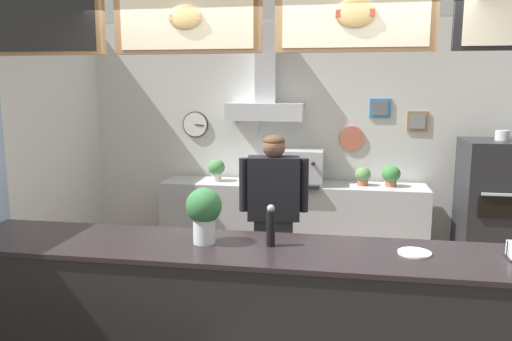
# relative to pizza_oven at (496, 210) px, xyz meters

# --- Properties ---
(back_wall_assembly) EXTENTS (5.29, 2.91, 2.76)m
(back_wall_assembly) POSITION_rel_pizza_oven_xyz_m (-2.10, 0.53, 0.74)
(back_wall_assembly) COLOR gray
(back_wall_assembly) RESTS_ON ground_plane
(service_counter) EXTENTS (3.94, 0.69, 1.01)m
(service_counter) POSITION_rel_pizza_oven_xyz_m (-2.08, -2.44, -0.22)
(service_counter) COLOR black
(service_counter) RESTS_ON ground_plane
(back_prep_counter) EXTENTS (3.04, 0.54, 0.89)m
(back_prep_counter) POSITION_rel_pizza_oven_xyz_m (-2.15, 0.29, -0.29)
(back_prep_counter) COLOR #B7BABF
(back_prep_counter) RESTS_ON ground_plane
(pizza_oven) EXTENTS (0.73, 0.72, 1.56)m
(pizza_oven) POSITION_rel_pizza_oven_xyz_m (0.00, 0.00, 0.00)
(pizza_oven) COLOR #232326
(pizza_oven) RESTS_ON ground_plane
(shop_worker) EXTENTS (0.62, 0.27, 1.58)m
(shop_worker) POSITION_rel_pizza_oven_xyz_m (-2.18, -1.03, 0.11)
(shop_worker) COLOR #232328
(shop_worker) RESTS_ON ground_plane
(espresso_machine) EXTENTS (0.51, 0.51, 0.40)m
(espresso_machine) POSITION_rel_pizza_oven_xyz_m (-2.05, 0.27, 0.35)
(espresso_machine) COLOR #B7BABF
(espresso_machine) RESTS_ON back_prep_counter
(potted_basil) EXTENTS (0.20, 0.20, 0.25)m
(potted_basil) POSITION_rel_pizza_oven_xyz_m (-3.04, 0.29, 0.31)
(potted_basil) COLOR beige
(potted_basil) RESTS_ON back_prep_counter
(potted_sage) EXTENTS (0.18, 0.18, 0.21)m
(potted_sage) POSITION_rel_pizza_oven_xyz_m (-1.35, 0.31, 0.27)
(potted_sage) COLOR #9E563D
(potted_sage) RESTS_ON back_prep_counter
(potted_oregano) EXTENTS (0.20, 0.20, 0.24)m
(potted_oregano) POSITION_rel_pizza_oven_xyz_m (-1.04, 0.30, 0.29)
(potted_oregano) COLOR #9E563D
(potted_oregano) RESTS_ON back_prep_counter
(condiment_plate) EXTENTS (0.20, 0.20, 0.01)m
(condiment_plate) POSITION_rel_pizza_oven_xyz_m (-1.15, -2.40, 0.29)
(condiment_plate) COLOR white
(condiment_plate) RESTS_ON service_counter
(basil_vase) EXTENTS (0.23, 0.23, 0.36)m
(basil_vase) POSITION_rel_pizza_oven_xyz_m (-2.44, -2.41, 0.48)
(basil_vase) COLOR silver
(basil_vase) RESTS_ON service_counter
(pepper_grinder) EXTENTS (0.05, 0.05, 0.27)m
(pepper_grinder) POSITION_rel_pizza_oven_xyz_m (-2.02, -2.40, 0.41)
(pepper_grinder) COLOR black
(pepper_grinder) RESTS_ON service_counter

